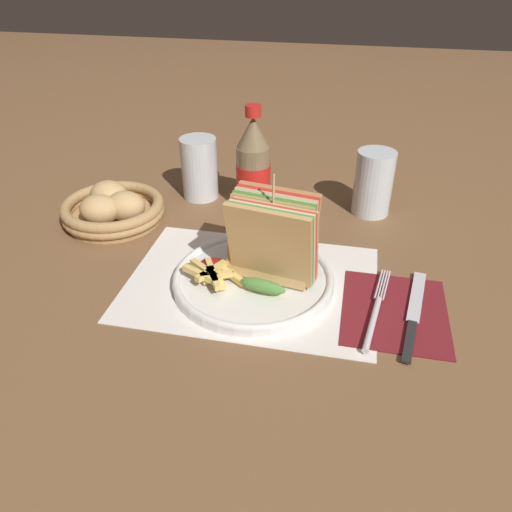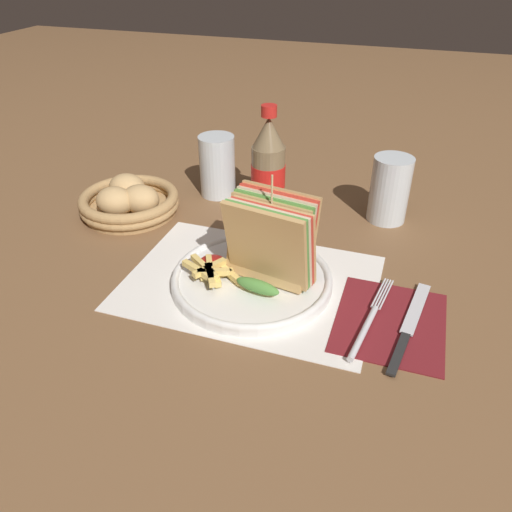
% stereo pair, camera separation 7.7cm
% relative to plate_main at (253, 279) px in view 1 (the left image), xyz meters
% --- Properties ---
extents(ground_plane, '(4.00, 4.00, 0.00)m').
position_rel_plate_main_xyz_m(ground_plane, '(0.01, -0.02, -0.01)').
color(ground_plane, brown).
extents(placemat, '(0.38, 0.28, 0.00)m').
position_rel_plate_main_xyz_m(placemat, '(-0.00, 0.00, -0.01)').
color(placemat, silver).
rests_on(placemat, ground_plane).
extents(plate_main, '(0.25, 0.25, 0.02)m').
position_rel_plate_main_xyz_m(plate_main, '(0.00, 0.00, 0.00)').
color(plate_main, white).
rests_on(plate_main, ground_plane).
extents(club_sandwich, '(0.14, 0.12, 0.17)m').
position_rel_plate_main_xyz_m(club_sandwich, '(0.03, 0.01, 0.07)').
color(club_sandwich, tan).
rests_on(club_sandwich, plate_main).
extents(fries_pile, '(0.10, 0.08, 0.02)m').
position_rel_plate_main_xyz_m(fries_pile, '(-0.06, -0.03, 0.02)').
color(fries_pile, '#E5C166').
rests_on(fries_pile, plate_main).
extents(ketchup_blob, '(0.04, 0.04, 0.01)m').
position_rel_plate_main_xyz_m(ketchup_blob, '(-0.06, 0.00, 0.02)').
color(ketchup_blob, maroon).
rests_on(ketchup_blob, plate_main).
extents(napkin, '(0.15, 0.18, 0.00)m').
position_rel_plate_main_xyz_m(napkin, '(0.21, -0.03, -0.01)').
color(napkin, maroon).
rests_on(napkin, ground_plane).
extents(fork, '(0.04, 0.19, 0.01)m').
position_rel_plate_main_xyz_m(fork, '(0.18, -0.05, -0.00)').
color(fork, silver).
rests_on(fork, napkin).
extents(knife, '(0.05, 0.21, 0.00)m').
position_rel_plate_main_xyz_m(knife, '(0.24, -0.03, -0.00)').
color(knife, black).
rests_on(knife, napkin).
extents(coke_bottle_near, '(0.07, 0.07, 0.20)m').
position_rel_plate_main_xyz_m(coke_bottle_near, '(-0.05, 0.25, 0.08)').
color(coke_bottle_near, '#7A6647').
rests_on(coke_bottle_near, ground_plane).
extents(glass_near, '(0.07, 0.07, 0.12)m').
position_rel_plate_main_xyz_m(glass_near, '(0.17, 0.28, 0.04)').
color(glass_near, silver).
rests_on(glass_near, ground_plane).
extents(glass_far, '(0.07, 0.07, 0.12)m').
position_rel_plate_main_xyz_m(glass_far, '(-0.17, 0.28, 0.05)').
color(glass_far, silver).
rests_on(glass_far, ground_plane).
extents(bread_basket, '(0.19, 0.19, 0.07)m').
position_rel_plate_main_xyz_m(bread_basket, '(-0.30, 0.15, 0.02)').
color(bread_basket, '#AD8451').
rests_on(bread_basket, ground_plane).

